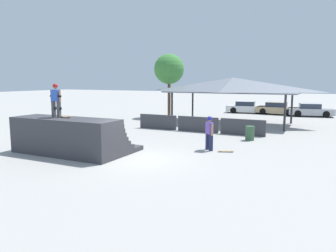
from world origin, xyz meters
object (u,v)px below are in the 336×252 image
(trash_bin, at_px, (250,133))
(parked_car_white, at_px, (246,107))
(skateboard_on_deck, at_px, (65,117))
(tree_beside_pavilion, at_px, (169,69))
(parked_car_silver, at_px, (311,110))
(bystander_walking, at_px, (209,130))
(skater_on_deck, at_px, (56,98))
(skateboard_on_ground, at_px, (226,151))
(parked_car_tan, at_px, (277,109))

(trash_bin, distance_m, parked_car_white, 16.53)
(skateboard_on_deck, xyz_separation_m, tree_beside_pavilion, (-2.41, 16.28, 2.72))
(parked_car_silver, bearing_deg, tree_beside_pavilion, -161.46)
(bystander_walking, bearing_deg, parked_car_white, -38.77)
(skateboard_on_deck, bearing_deg, trash_bin, 51.65)
(parked_car_white, distance_m, parked_car_silver, 6.46)
(skater_on_deck, relative_size, skateboard_on_ground, 2.10)
(skateboard_on_ground, distance_m, trash_bin, 3.76)
(trash_bin, xyz_separation_m, parked_car_tan, (-0.70, 15.91, 0.18))
(tree_beside_pavilion, relative_size, parked_car_silver, 1.37)
(skateboard_on_deck, height_order, skateboard_on_ground, skateboard_on_deck)
(parked_car_silver, bearing_deg, skateboard_on_ground, -108.73)
(parked_car_silver, bearing_deg, skater_on_deck, -124.16)
(skater_on_deck, bearing_deg, tree_beside_pavilion, 97.66)
(parked_car_white, height_order, parked_car_silver, same)
(parked_car_silver, bearing_deg, trash_bin, -109.52)
(tree_beside_pavilion, distance_m, trash_bin, 13.67)
(skater_on_deck, distance_m, parked_car_tan, 24.59)
(trash_bin, distance_m, parked_car_silver, 15.68)
(skateboard_on_deck, height_order, parked_car_tan, skateboard_on_deck)
(skateboard_on_ground, distance_m, parked_car_tan, 19.65)
(trash_bin, relative_size, parked_car_silver, 0.20)
(parked_car_tan, bearing_deg, skateboard_on_ground, -83.27)
(tree_beside_pavilion, relative_size, parked_car_white, 1.38)
(parked_car_white, height_order, parked_car_tan, same)
(skateboard_on_ground, height_order, parked_car_silver, parked_car_silver)
(parked_car_white, bearing_deg, parked_car_silver, -11.24)
(tree_beside_pavilion, bearing_deg, parked_car_tan, 38.57)
(skater_on_deck, relative_size, parked_car_white, 0.38)
(trash_bin, bearing_deg, skateboard_on_ground, -95.10)
(bystander_walking, xyz_separation_m, skateboard_on_ground, (0.92, -0.04, -0.97))
(parked_car_silver, bearing_deg, parked_car_tan, 162.02)
(skater_on_deck, xyz_separation_m, parked_car_tan, (6.98, 23.49, -2.09))
(parked_car_tan, bearing_deg, trash_bin, -81.82)
(trash_bin, bearing_deg, skater_on_deck, -135.41)
(skateboard_on_deck, height_order, tree_beside_pavilion, tree_beside_pavilion)
(bystander_walking, xyz_separation_m, parked_car_silver, (3.76, 19.16, -0.42))
(bystander_walking, bearing_deg, tree_beside_pavilion, -12.55)
(tree_beside_pavilion, bearing_deg, bystander_walking, -56.09)
(skateboard_on_deck, height_order, trash_bin, skateboard_on_deck)
(skater_on_deck, distance_m, skateboard_on_ground, 8.71)
(skateboard_on_deck, xyz_separation_m, parked_car_tan, (6.52, 23.41, -1.21))
(skater_on_deck, bearing_deg, trash_bin, 45.44)
(skater_on_deck, height_order, parked_car_tan, skater_on_deck)
(skateboard_on_deck, xyz_separation_m, bystander_walking, (5.97, 3.81, -0.79))
(tree_beside_pavilion, bearing_deg, skateboard_on_deck, -81.57)
(skater_on_deck, xyz_separation_m, tree_beside_pavilion, (-1.95, 16.36, 1.84))
(tree_beside_pavilion, xyz_separation_m, parked_car_silver, (12.15, 6.69, -3.93))
(skater_on_deck, height_order, parked_car_white, skater_on_deck)
(skateboard_on_ground, xyz_separation_m, parked_car_silver, (2.84, 19.20, 0.54))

